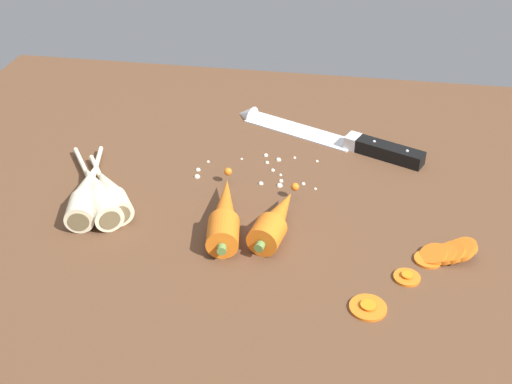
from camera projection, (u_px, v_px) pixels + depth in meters
The scene contains 11 objects.
ground_plane at pixel (258, 204), 94.99cm from camera, with size 120.00×90.00×4.00cm, color brown.
chefs_knife at pixel (321, 135), 107.43cm from camera, with size 33.17×16.94×4.18cm.
whole_carrot at pixel (225, 213), 85.98cm from camera, with size 6.47×19.30×4.20cm.
whole_carrot_second at pixel (276, 219), 84.87cm from camera, with size 6.39×15.54×4.20cm.
parsnip_front at pixel (97, 192), 90.45cm from camera, with size 14.71×19.90×4.00cm.
parsnip_mid_left at pixel (110, 192), 90.46cm from camera, with size 12.23×16.63×4.00cm.
parsnip_mid_right at pixel (87, 193), 90.34cm from camera, with size 7.19×21.19×4.00cm.
carrot_slice_stack at pixel (446, 253), 80.80cm from camera, with size 7.87×4.81×3.13cm.
carrot_slice_stray_near at pixel (368, 306), 73.63cm from camera, with size 4.39×4.39×0.70cm.
carrot_slice_stray_mid at pixel (407, 276), 77.99cm from camera, with size 3.30×3.30×0.70cm.
mince_crumbs at pixel (257, 171), 98.40cm from camera, with size 19.12×9.32×0.89cm.
Camera 1 is at (12.43, -76.95, 52.32)cm, focal length 44.70 mm.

